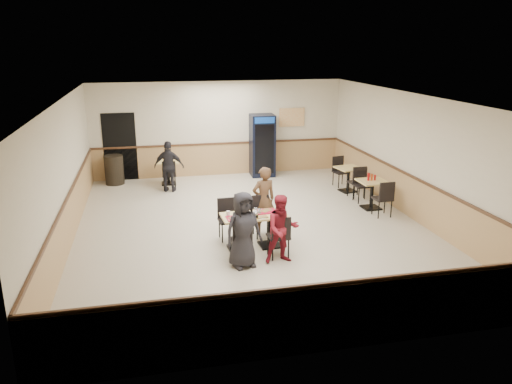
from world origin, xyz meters
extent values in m
plane|color=beige|center=(0.00, 0.00, 0.00)|extent=(10.00, 10.00, 0.00)
plane|color=silver|center=(0.00, 0.00, 3.00)|extent=(10.00, 10.00, 0.00)
plane|color=beige|center=(0.00, 5.00, 1.50)|extent=(8.00, 0.00, 8.00)
plane|color=beige|center=(0.00, -5.00, 1.50)|extent=(8.00, 0.00, 8.00)
plane|color=beige|center=(-4.00, 0.00, 1.50)|extent=(0.00, 10.00, 10.00)
plane|color=beige|center=(4.00, 0.00, 1.50)|extent=(0.00, 10.00, 10.00)
cube|color=tan|center=(0.00, 4.99, 0.50)|extent=(7.98, 0.03, 1.00)
cube|color=tan|center=(3.98, 0.00, 0.50)|extent=(0.03, 9.98, 1.00)
cube|color=#472B19|center=(0.00, 4.97, 1.03)|extent=(7.98, 0.04, 0.06)
cube|color=black|center=(-3.10, 4.98, 1.05)|extent=(1.00, 0.02, 2.10)
cube|color=orange|center=(2.40, 4.96, 1.80)|extent=(0.85, 0.02, 0.60)
cube|color=black|center=(-0.53, -1.18, 0.02)|extent=(0.46, 0.46, 0.04)
cylinder|color=black|center=(-0.53, -1.18, 0.37)|extent=(0.09, 0.09, 0.66)
cube|color=#DEBE6C|center=(-0.53, -1.18, 0.71)|extent=(0.71, 0.71, 0.04)
cube|color=black|center=(0.15, -1.15, 0.02)|extent=(0.46, 0.46, 0.04)
cylinder|color=black|center=(0.15, -1.15, 0.37)|extent=(0.09, 0.09, 0.66)
cube|color=#DEBE6C|center=(0.15, -1.15, 0.71)|extent=(0.71, 0.71, 0.04)
imported|color=black|center=(-0.59, -2.01, 0.75)|extent=(0.83, 0.65, 1.50)
imported|color=maroon|center=(0.19, -1.98, 0.69)|extent=(0.68, 0.54, 1.37)
imported|color=brown|center=(0.21, -0.32, 0.76)|extent=(0.62, 0.47, 1.53)
imported|color=black|center=(-1.70, 3.39, 0.74)|extent=(0.93, 0.59, 1.47)
cube|color=#AD0B29|center=(0.10, -1.04, 0.74)|extent=(0.45, 0.34, 0.02)
cube|color=#AD0B29|center=(-0.57, -1.30, 0.74)|extent=(0.45, 0.34, 0.02)
cylinder|color=silver|center=(-0.62, -1.30, 0.73)|extent=(0.22, 0.22, 0.01)
cube|color=#A86941|center=(-0.62, -1.30, 0.74)|extent=(0.30, 0.25, 0.02)
cylinder|color=silver|center=(0.10, -1.01, 0.73)|extent=(0.22, 0.22, 0.01)
cube|color=#A86941|center=(0.10, -1.01, 0.74)|extent=(0.30, 0.28, 0.02)
cylinder|color=silver|center=(-0.28, -1.35, 0.73)|extent=(0.22, 0.22, 0.01)
cube|color=#A86941|center=(-0.28, -1.35, 0.74)|extent=(0.28, 0.22, 0.02)
cylinder|color=silver|center=(-0.08, -1.36, 0.73)|extent=(0.22, 0.22, 0.01)
cube|color=#A86941|center=(-0.08, -1.36, 0.74)|extent=(0.27, 0.20, 0.02)
cylinder|color=silver|center=(-0.72, -1.09, 0.78)|extent=(0.08, 0.08, 0.10)
cylinder|color=silver|center=(-0.47, -1.45, 0.78)|extent=(0.08, 0.08, 0.10)
cylinder|color=silver|center=(-0.43, -1.13, 0.78)|extent=(0.08, 0.08, 0.10)
cylinder|color=silver|center=(-0.14, -1.12, 0.79)|extent=(0.07, 0.07, 0.12)
cylinder|color=silver|center=(-0.07, -1.16, 0.79)|extent=(0.07, 0.07, 0.12)
cylinder|color=silver|center=(-0.14, -1.10, 0.79)|extent=(0.07, 0.07, 0.12)
ellipsoid|color=silver|center=(-0.17, -1.19, 0.78)|extent=(0.15, 0.15, 0.10)
cube|color=black|center=(3.33, 0.70, 0.02)|extent=(0.46, 0.46, 0.04)
cylinder|color=black|center=(3.33, 0.70, 0.38)|extent=(0.09, 0.09, 0.68)
cube|color=#DEBE6C|center=(3.33, 0.70, 0.73)|extent=(0.72, 0.72, 0.04)
cube|color=black|center=(3.33, 2.27, 0.02)|extent=(0.50, 0.50, 0.04)
cylinder|color=black|center=(3.33, 2.27, 0.36)|extent=(0.09, 0.09, 0.65)
cube|color=#DEBE6C|center=(3.33, 2.27, 0.70)|extent=(0.77, 0.77, 0.04)
cylinder|color=#AB0C0C|center=(3.23, 0.75, 0.85)|extent=(0.06, 0.06, 0.20)
cylinder|color=#B84118|center=(3.32, 0.75, 0.83)|extent=(0.06, 0.06, 0.17)
cylinder|color=#AB0C0C|center=(3.41, 0.75, 0.82)|extent=(0.05, 0.05, 0.14)
cube|color=black|center=(-1.70, 4.20, 0.02)|extent=(0.44, 0.44, 0.04)
cylinder|color=black|center=(-1.70, 4.20, 0.36)|extent=(0.09, 0.09, 0.65)
cube|color=#DEBE6C|center=(-1.70, 4.20, 0.69)|extent=(0.69, 0.69, 0.04)
cube|color=black|center=(1.33, 4.60, 0.99)|extent=(0.77, 0.75, 1.97)
cube|color=black|center=(1.31, 4.23, 0.93)|extent=(0.60, 0.04, 1.56)
cube|color=navy|center=(1.31, 4.22, 1.85)|extent=(0.62, 0.04, 0.19)
cylinder|color=black|center=(-3.30, 4.55, 0.44)|extent=(0.56, 0.56, 0.89)
camera|label=1|loc=(-2.25, -10.69, 4.17)|focal=35.00mm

